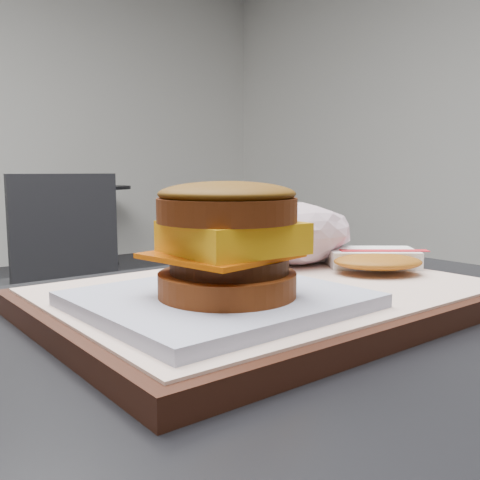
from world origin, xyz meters
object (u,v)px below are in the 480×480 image
object	(u,v)px
crumpled_wrapper	(289,233)
hash_brown	(375,260)
neighbor_chair	(33,278)
serving_tray	(268,297)
breakfast_sandwich	(225,255)

from	to	relation	value
crumpled_wrapper	hash_brown	bearing A→B (deg)	-64.17
neighbor_chair	hash_brown	bearing A→B (deg)	-95.30
serving_tray	neighbor_chair	bearing A→B (deg)	79.85
serving_tray	breakfast_sandwich	xyz separation A→B (m)	(-0.07, -0.04, 0.05)
serving_tray	crumpled_wrapper	xyz separation A→B (m)	(0.10, 0.07, 0.04)
serving_tray	crumpled_wrapper	world-z (taller)	crumpled_wrapper
breakfast_sandwich	crumpled_wrapper	bearing A→B (deg)	33.14
hash_brown	crumpled_wrapper	distance (m)	0.09
hash_brown	crumpled_wrapper	xyz separation A→B (m)	(-0.04, 0.08, 0.02)
breakfast_sandwich	neighbor_chair	world-z (taller)	breakfast_sandwich
serving_tray	neighbor_chair	world-z (taller)	neighbor_chair
breakfast_sandwich	crumpled_wrapper	size ratio (longest dim) A/B	1.32
serving_tray	breakfast_sandwich	bearing A→B (deg)	-153.33
serving_tray	breakfast_sandwich	distance (m)	0.10
neighbor_chair	serving_tray	bearing A→B (deg)	-100.15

